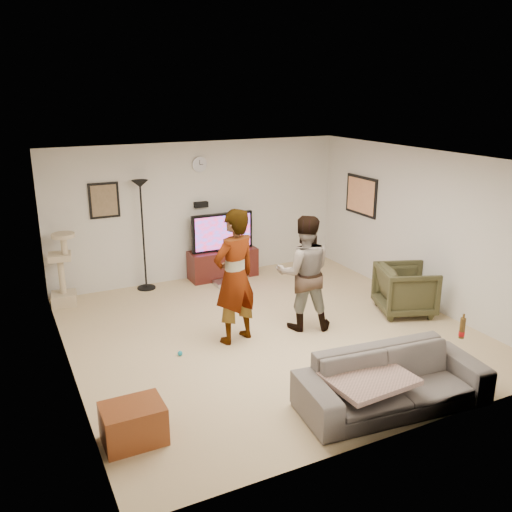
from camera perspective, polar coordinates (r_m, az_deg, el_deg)
name	(u,v)px	position (r m, az deg, el deg)	size (l,w,h in m)	color
floor	(269,332)	(7.97, 1.41, -8.02)	(5.50, 5.50, 0.02)	tan
ceiling	(271,158)	(7.27, 1.56, 10.26)	(5.50, 5.50, 0.02)	silver
wall_back	(200,211)	(9.96, -5.90, 4.73)	(5.50, 0.04, 2.50)	silver
wall_front	(404,323)	(5.39, 15.26, -6.81)	(5.50, 0.04, 2.50)	silver
wall_left	(63,279)	(6.76, -19.66, -2.28)	(0.04, 5.50, 2.50)	silver
wall_right	(422,228)	(9.09, 17.05, 2.84)	(0.04, 5.50, 2.50)	silver
wall_clock	(199,164)	(9.79, -5.99, 9.56)	(0.26, 0.26, 0.04)	white
wall_speaker	(201,205)	(9.88, -5.80, 5.40)	(0.25, 0.10, 0.10)	black
picture_back	(104,200)	(9.44, -15.67, 5.64)	(0.42, 0.03, 0.52)	brown
picture_right	(361,196)	(10.22, 11.00, 6.24)	(0.03, 0.78, 0.62)	#E49465
tv_stand	(223,264)	(10.12, -3.50, -0.80)	(1.27, 0.45, 0.53)	#3A1310
console_box	(226,283)	(9.81, -3.21, -2.82)	(0.40, 0.30, 0.07)	silver
tv	(222,232)	(9.95, -3.56, 2.55)	(1.17, 0.08, 0.70)	black
tv_screen	(223,232)	(9.91, -3.46, 2.50)	(1.08, 0.01, 0.61)	blue
floor_lamp	(143,236)	(9.52, -11.77, 2.07)	(0.32, 0.32, 1.92)	black
cat_tree	(61,269)	(9.25, -19.82, -1.34)	(0.39, 0.39, 1.21)	#C1B08F
person_left	(235,277)	(7.37, -2.25, -2.19)	(0.69, 0.45, 1.89)	#A4A4A4
person_right	(304,273)	(7.84, 5.06, -1.77)	(0.82, 0.64, 1.70)	#294C83
sofa	(393,381)	(6.31, 14.18, -12.59)	(2.12, 0.83, 0.62)	#5E5755
throw_blanket	(369,379)	(6.07, 11.81, -12.51)	(0.90, 0.70, 0.06)	tan
beer_bottle	(462,328)	(6.74, 20.87, -7.09)	(0.06, 0.06, 0.25)	#593D16
armchair	(406,290)	(8.80, 15.45, -3.43)	(0.81, 0.84, 0.76)	#35341F
side_table	(133,424)	(5.77, -12.77, -16.80)	(0.61, 0.46, 0.40)	brown
toy_ball	(180,353)	(7.36, -7.99, -10.10)	(0.07, 0.07, 0.07)	teal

